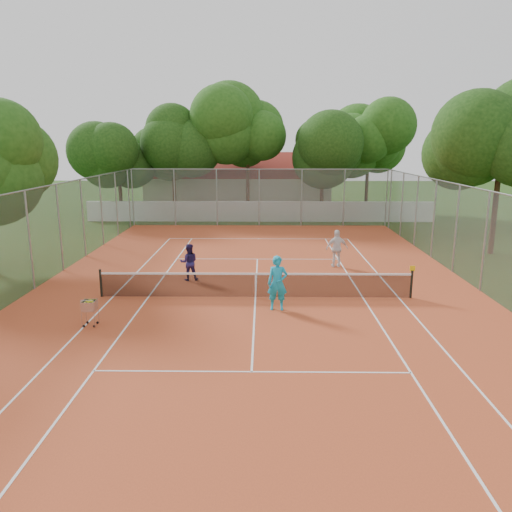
{
  "coord_description": "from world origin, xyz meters",
  "views": [
    {
      "loc": [
        0.28,
        -18.31,
        5.82
      ],
      "look_at": [
        0.0,
        1.5,
        1.3
      ],
      "focal_mm": 35.0,
      "sensor_mm": 36.0,
      "label": 1
    }
  ],
  "objects_px": {
    "clubhouse": "(239,182)",
    "ball_hopper": "(90,312)",
    "tennis_net": "(255,285)",
    "player_near": "(278,283)",
    "player_far_left": "(189,262)",
    "player_far_right": "(337,248)"
  },
  "relations": [
    {
      "from": "player_near",
      "to": "player_far_left",
      "type": "relative_size",
      "value": 1.22
    },
    {
      "from": "tennis_net",
      "to": "clubhouse",
      "type": "distance_m",
      "value": 29.12
    },
    {
      "from": "tennis_net",
      "to": "ball_hopper",
      "type": "relative_size",
      "value": 12.8
    },
    {
      "from": "player_far_left",
      "to": "ball_hopper",
      "type": "xyz_separation_m",
      "value": [
        -2.4,
        -5.55,
        -0.33
      ]
    },
    {
      "from": "tennis_net",
      "to": "player_far_left",
      "type": "relative_size",
      "value": 7.48
    },
    {
      "from": "player_far_left",
      "to": "player_far_right",
      "type": "distance_m",
      "value": 7.13
    },
    {
      "from": "tennis_net",
      "to": "ball_hopper",
      "type": "distance_m",
      "value": 6.15
    },
    {
      "from": "tennis_net",
      "to": "player_far_right",
      "type": "xyz_separation_m",
      "value": [
        3.8,
        4.87,
        0.4
      ]
    },
    {
      "from": "player_far_right",
      "to": "ball_hopper",
      "type": "height_order",
      "value": "player_far_right"
    },
    {
      "from": "tennis_net",
      "to": "ball_hopper",
      "type": "bearing_deg",
      "value": -149.28
    },
    {
      "from": "player_near",
      "to": "player_far_right",
      "type": "relative_size",
      "value": 1.09
    },
    {
      "from": "clubhouse",
      "to": "player_near",
      "type": "height_order",
      "value": "clubhouse"
    },
    {
      "from": "tennis_net",
      "to": "player_far_right",
      "type": "height_order",
      "value": "player_far_right"
    },
    {
      "from": "player_far_left",
      "to": "tennis_net",
      "type": "bearing_deg",
      "value": 130.8
    },
    {
      "from": "clubhouse",
      "to": "ball_hopper",
      "type": "relative_size",
      "value": 17.67
    },
    {
      "from": "player_far_left",
      "to": "clubhouse",
      "type": "bearing_deg",
      "value": -101.3
    },
    {
      "from": "player_near",
      "to": "tennis_net",
      "type": "bearing_deg",
      "value": 120.64
    },
    {
      "from": "ball_hopper",
      "to": "player_far_left",
      "type": "bearing_deg",
      "value": 82.35
    },
    {
      "from": "tennis_net",
      "to": "clubhouse",
      "type": "relative_size",
      "value": 0.72
    },
    {
      "from": "player_far_left",
      "to": "player_far_right",
      "type": "bearing_deg",
      "value": -169.14
    },
    {
      "from": "player_far_right",
      "to": "player_near",
      "type": "bearing_deg",
      "value": 57.77
    },
    {
      "from": "player_near",
      "to": "player_far_left",
      "type": "bearing_deg",
      "value": 135.22
    }
  ]
}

